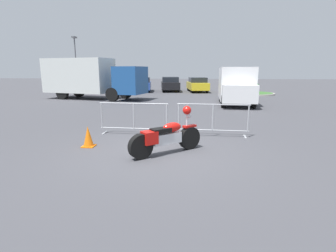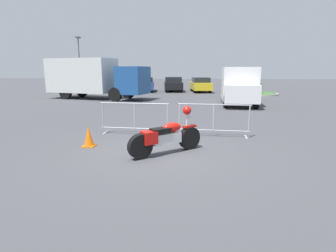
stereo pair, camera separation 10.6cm
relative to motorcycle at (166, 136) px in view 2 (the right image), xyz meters
The scene contains 15 objects.
ground_plane 0.50m from the motorcycle, 162.06° to the left, with size 120.00×120.00×0.00m, color #424247.
motorcycle is the anchor object (origin of this frame).
crowd_barrier_near 2.37m from the motorcycle, 123.54° to the left, with size 2.34×0.52×1.07m.
crowd_barrier_far 2.38m from the motorcycle, 56.45° to the left, with size 2.34×0.52×1.07m.
box_truck 14.59m from the motorcycle, 119.38° to the left, with size 8.01×3.89×2.98m.
delivery_van 11.13m from the motorcycle, 72.63° to the left, with size 2.21×5.10×2.31m.
parked_car_red 22.48m from the motorcycle, 116.90° to the left, with size 2.17×4.15×1.34m.
parked_car_white 21.65m from the motorcycle, 109.93° to the left, with size 2.19×4.20×1.36m.
parked_car_blue 20.44m from the motorcycle, 102.97° to the left, with size 2.31×4.41×1.43m.
parked_car_black 20.64m from the motorcycle, 94.99° to the left, with size 2.35×4.50×1.46m.
parked_car_yellow 20.13m from the motorcycle, 87.16° to the left, with size 2.30×4.40×1.43m.
pedestrian 16.62m from the motorcycle, 108.33° to the left, with size 0.38×0.38×1.69m.
planter_island 18.38m from the motorcycle, 72.37° to the left, with size 3.85×3.85×1.24m.
traffic_cone 2.32m from the motorcycle, 169.66° to the left, with size 0.34×0.34×0.59m.
street_lamp 25.34m from the motorcycle, 119.34° to the left, with size 0.36×0.70×5.68m.
Camera 2 is at (0.98, -6.55, 2.13)m, focal length 28.00 mm.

